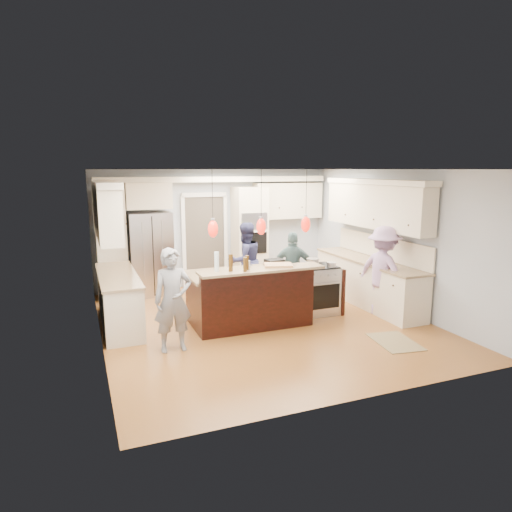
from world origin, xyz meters
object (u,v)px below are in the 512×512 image
Objects in this scene: kitchen_island at (249,297)px; person_far_left at (245,261)px; person_bar_end at (173,300)px; refrigerator at (151,254)px; island_range at (317,289)px.

kitchen_island is 1.64m from person_far_left.
person_bar_end is at bearing -153.13° from kitchen_island.
refrigerator reaches higher than kitchen_island.
refrigerator is at bearing 86.54° from person_bar_end.
refrigerator reaches higher than island_range.
person_bar_end is at bearing 36.06° from person_far_left.
person_far_left is at bearing 122.21° from island_range.
refrigerator reaches higher than person_far_left.
kitchen_island is (1.30, -2.57, -0.41)m from refrigerator.
island_range is 3.03m from person_bar_end.
person_bar_end is 3.03m from person_far_left.
kitchen_island is at bearing 26.65° from person_bar_end.
person_bar_end is (-2.90, -0.83, 0.33)m from island_range.
refrigerator reaches higher than person_bar_end.
island_range is (1.41, 0.08, -0.03)m from kitchen_island.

